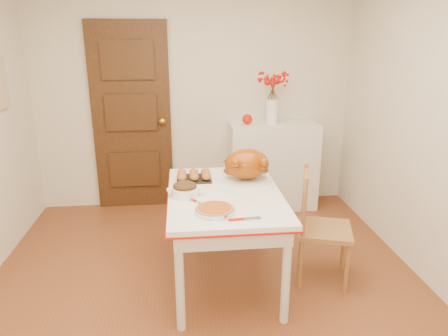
{
  "coord_description": "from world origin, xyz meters",
  "views": [
    {
      "loc": [
        -0.16,
        -2.58,
        1.89
      ],
      "look_at": [
        0.15,
        0.36,
        0.94
      ],
      "focal_mm": 32.88,
      "sensor_mm": 36.0,
      "label": 1
    }
  ],
  "objects": [
    {
      "name": "door_back",
      "position": [
        -0.7,
        1.97,
        1.03
      ],
      "size": [
        0.85,
        0.06,
        2.06
      ],
      "primitive_type": "cube",
      "color": "black",
      "rests_on": "ground"
    },
    {
      "name": "pumpkin_pie",
      "position": [
        0.05,
        -0.06,
        0.79
      ],
      "size": [
        0.31,
        0.31,
        0.05
      ],
      "primitive_type": "cylinder",
      "rotation": [
        0.0,
        0.0,
        0.18
      ],
      "color": "#A14712",
      "rests_on": "kitchen_table"
    },
    {
      "name": "kitchen_table",
      "position": [
        0.15,
        0.31,
        0.38
      ],
      "size": [
        0.87,
        1.27,
        0.76
      ],
      "primitive_type": null,
      "color": "white",
      "rests_on": "floor"
    },
    {
      "name": "stuffing_dish",
      "position": [
        -0.15,
        0.27,
        0.81
      ],
      "size": [
        0.3,
        0.26,
        0.1
      ],
      "primitive_type": null,
      "rotation": [
        0.0,
        0.0,
        -0.23
      ],
      "color": "#4B2E14",
      "rests_on": "kitchen_table"
    },
    {
      "name": "carving_knife",
      "position": [
        -0.05,
        0.12,
        0.76
      ],
      "size": [
        0.19,
        0.21,
        0.01
      ],
      "primitive_type": null,
      "rotation": [
        0.0,
        0.0,
        -0.86
      ],
      "color": "silver",
      "rests_on": "kitchen_table"
    },
    {
      "name": "floor",
      "position": [
        0.0,
        0.0,
        0.0
      ],
      "size": [
        3.5,
        4.0,
        0.0
      ],
      "primitive_type": "cube",
      "color": "brown",
      "rests_on": "ground"
    },
    {
      "name": "turkey_platter",
      "position": [
        0.36,
        0.54,
        0.89
      ],
      "size": [
        0.47,
        0.4,
        0.27
      ],
      "primitive_type": null,
      "rotation": [
        0.0,
        0.0,
        0.16
      ],
      "color": "#873905",
      "rests_on": "kitchen_table"
    },
    {
      "name": "drinking_glass",
      "position": [
        0.22,
        0.8,
        0.81
      ],
      "size": [
        0.06,
        0.06,
        0.1
      ],
      "primitive_type": "cylinder",
      "rotation": [
        0.0,
        0.0,
        0.04
      ],
      "color": "white",
      "rests_on": "kitchen_table"
    },
    {
      "name": "pie_server",
      "position": [
        0.23,
        -0.18,
        0.76
      ],
      "size": [
        0.22,
        0.08,
        0.01
      ],
      "primitive_type": null,
      "rotation": [
        0.0,
        0.0,
        0.09
      ],
      "color": "silver",
      "rests_on": "kitchen_table"
    },
    {
      "name": "apple",
      "position": [
        0.56,
        1.78,
        1.03
      ],
      "size": [
        0.11,
        0.11,
        0.11
      ],
      "primitive_type": "sphere",
      "color": "#BD1403",
      "rests_on": "sideboard"
    },
    {
      "name": "wall_back",
      "position": [
        0.0,
        2.0,
        1.25
      ],
      "size": [
        3.5,
        0.0,
        2.5
      ],
      "primitive_type": "cube",
      "color": "beige",
      "rests_on": "ground"
    },
    {
      "name": "rolls_tray",
      "position": [
        -0.07,
        0.62,
        0.8
      ],
      "size": [
        0.28,
        0.22,
        0.08
      ],
      "primitive_type": null,
      "rotation": [
        0.0,
        0.0,
        -0.01
      ],
      "color": "#B2682A",
      "rests_on": "kitchen_table"
    },
    {
      "name": "shaker_pair",
      "position": [
        0.43,
        0.79,
        0.8
      ],
      "size": [
        0.09,
        0.04,
        0.08
      ],
      "primitive_type": null,
      "rotation": [
        0.0,
        0.0,
        -0.14
      ],
      "color": "white",
      "rests_on": "kitchen_table"
    },
    {
      "name": "chair_oak",
      "position": [
        0.94,
        0.25,
        0.46
      ],
      "size": [
        0.51,
        0.51,
        0.92
      ],
      "primitive_type": null,
      "rotation": [
        0.0,
        0.0,
        1.27
      ],
      "color": "olive",
      "rests_on": "floor"
    },
    {
      "name": "sideboard",
      "position": [
        0.86,
        1.78,
        0.49
      ],
      "size": [
        0.97,
        0.43,
        0.97
      ],
      "primitive_type": "cube",
      "color": "silver",
      "rests_on": "floor"
    },
    {
      "name": "berry_vase",
      "position": [
        0.83,
        1.78,
        1.25
      ],
      "size": [
        0.29,
        0.29,
        0.56
      ],
      "primitive_type": null,
      "color": "white",
      "rests_on": "sideboard"
    }
  ]
}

